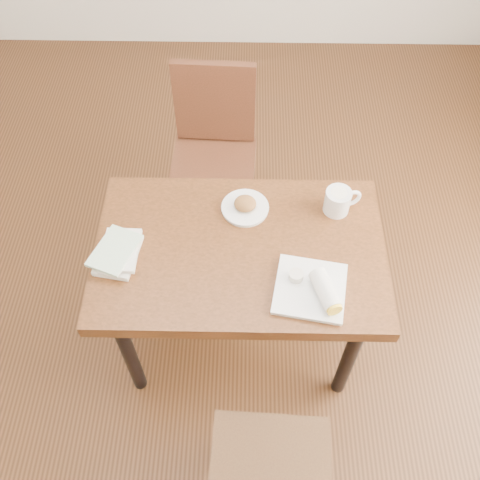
{
  "coord_description": "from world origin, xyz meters",
  "views": [
    {
      "loc": [
        0.02,
        -1.2,
        2.44
      ],
      "look_at": [
        0.0,
        0.0,
        0.8
      ],
      "focal_mm": 40.0,
      "sensor_mm": 36.0,
      "label": 1
    }
  ],
  "objects_px": {
    "table": "(240,261)",
    "plate_burrito": "(315,289)",
    "plate_scone": "(245,206)",
    "book_stack": "(118,252)",
    "coffee_mug": "(339,201)",
    "chair_far": "(214,145)"
  },
  "relations": [
    {
      "from": "table",
      "to": "plate_burrito",
      "type": "xyz_separation_m",
      "value": [
        0.27,
        -0.2,
        0.12
      ]
    },
    {
      "from": "table",
      "to": "coffee_mug",
      "type": "height_order",
      "value": "coffee_mug"
    },
    {
      "from": "chair_far",
      "to": "book_stack",
      "type": "bearing_deg",
      "value": -110.98
    },
    {
      "from": "chair_far",
      "to": "coffee_mug",
      "type": "relative_size",
      "value": 6.23
    },
    {
      "from": "coffee_mug",
      "to": "plate_burrito",
      "type": "bearing_deg",
      "value": -106.62
    },
    {
      "from": "table",
      "to": "plate_scone",
      "type": "bearing_deg",
      "value": 84.85
    },
    {
      "from": "plate_scone",
      "to": "table",
      "type": "bearing_deg",
      "value": -95.15
    },
    {
      "from": "table",
      "to": "plate_burrito",
      "type": "height_order",
      "value": "plate_burrito"
    },
    {
      "from": "table",
      "to": "plate_scone",
      "type": "distance_m",
      "value": 0.22
    },
    {
      "from": "coffee_mug",
      "to": "book_stack",
      "type": "bearing_deg",
      "value": -163.79
    },
    {
      "from": "chair_far",
      "to": "plate_burrito",
      "type": "xyz_separation_m",
      "value": [
        0.42,
        -0.98,
        0.23
      ]
    },
    {
      "from": "plate_burrito",
      "to": "table",
      "type": "bearing_deg",
      "value": 143.98
    },
    {
      "from": "chair_far",
      "to": "plate_scone",
      "type": "xyz_separation_m",
      "value": [
        0.16,
        -0.59,
        0.22
      ]
    },
    {
      "from": "table",
      "to": "chair_far",
      "type": "bearing_deg",
      "value": 100.56
    },
    {
      "from": "chair_far",
      "to": "coffee_mug",
      "type": "xyz_separation_m",
      "value": [
        0.54,
        -0.58,
        0.26
      ]
    },
    {
      "from": "plate_scone",
      "to": "plate_burrito",
      "type": "xyz_separation_m",
      "value": [
        0.26,
        -0.39,
        0.01
      ]
    },
    {
      "from": "table",
      "to": "book_stack",
      "type": "bearing_deg",
      "value": -173.95
    },
    {
      "from": "book_stack",
      "to": "plate_scone",
      "type": "bearing_deg",
      "value": 26.75
    },
    {
      "from": "plate_scone",
      "to": "coffee_mug",
      "type": "bearing_deg",
      "value": 1.01
    },
    {
      "from": "table",
      "to": "plate_burrito",
      "type": "bearing_deg",
      "value": -36.02
    },
    {
      "from": "plate_burrito",
      "to": "book_stack",
      "type": "distance_m",
      "value": 0.75
    },
    {
      "from": "chair_far",
      "to": "coffee_mug",
      "type": "bearing_deg",
      "value": -47.12
    }
  ]
}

